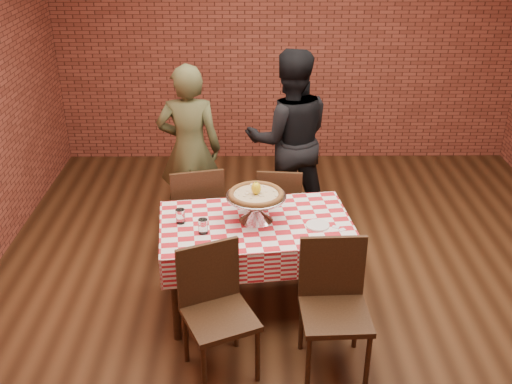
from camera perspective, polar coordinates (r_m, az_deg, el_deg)
ground at (r=5.04m, az=4.72°, el=-9.98°), size 6.00×6.00×0.00m
back_wall at (r=7.22m, az=3.16°, el=14.11°), size 5.50×0.00×5.50m
table at (r=4.74m, az=-0.00°, el=-6.94°), size 1.53×1.03×0.75m
tablecloth at (r=4.60m, az=-0.00°, el=-4.25°), size 1.57×1.07×0.25m
pizza_stand at (r=4.53m, az=0.01°, el=-1.51°), size 0.62×0.62×0.21m
pizza at (r=4.48m, az=0.01°, el=-0.27°), size 0.55×0.55×0.03m
lemon at (r=4.45m, az=0.01°, el=0.36°), size 0.10×0.10×0.10m
water_glass_left at (r=4.39m, az=-5.09°, el=-3.28°), size 0.08×0.08×0.11m
water_glass_right at (r=4.54m, az=-7.24°, el=-2.31°), size 0.08×0.08×0.11m
side_plate at (r=4.51m, az=5.91°, el=-3.18°), size 0.20×0.20×0.01m
sweetener_packet_a at (r=4.48m, az=8.22°, el=-3.59°), size 0.06×0.05×0.00m
sweetener_packet_b at (r=4.51m, az=7.63°, el=-3.33°), size 0.06×0.05×0.00m
condiment_caddy at (r=4.74m, az=-0.03°, el=-0.58°), size 0.13×0.12×0.14m
chair_near_left at (r=4.08m, az=-3.47°, el=-11.84°), size 0.58×0.58×0.92m
chair_near_right at (r=4.13m, az=7.58°, el=-11.37°), size 0.48×0.48×0.94m
chair_far_left at (r=5.35m, az=-5.80°, el=-1.74°), size 0.55×0.55×0.94m
chair_far_right at (r=5.44m, az=2.29°, el=-1.51°), size 0.43×0.43×0.87m
diner_olive at (r=5.70m, az=-6.35°, el=4.04°), size 0.61×0.40×1.66m
diner_black at (r=5.78m, az=3.21°, el=5.04°), size 0.91×0.74×1.76m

